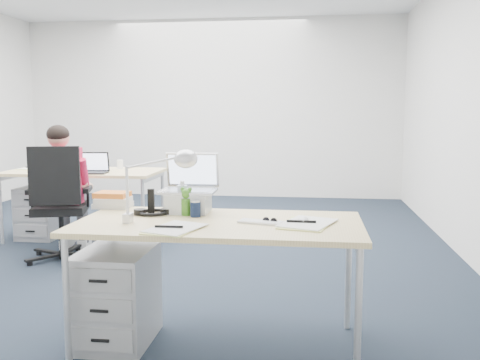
% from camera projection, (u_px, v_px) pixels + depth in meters
% --- Properties ---
extents(floor, '(7.00, 7.00, 0.00)m').
position_uv_depth(floor, '(145.00, 250.00, 5.23)').
color(floor, black).
rests_on(floor, ground).
extents(room, '(6.02, 7.02, 2.80)m').
position_uv_depth(room, '(141.00, 72.00, 5.02)').
color(room, silver).
rests_on(room, ground).
extents(desk_near, '(1.60, 0.80, 0.73)m').
position_uv_depth(desk_near, '(219.00, 230.00, 3.01)').
color(desk_near, '#D6BC7B').
rests_on(desk_near, ground).
extents(desk_far, '(1.60, 0.80, 0.73)m').
position_uv_depth(desk_far, '(84.00, 175.00, 5.64)').
color(desk_far, '#D6BC7B').
rests_on(desk_far, ground).
extents(office_chair, '(0.82, 0.82, 1.05)m').
position_uv_depth(office_chair, '(61.00, 228.00, 4.84)').
color(office_chair, black).
rests_on(office_chair, ground).
extents(seated_person, '(0.42, 0.69, 1.22)m').
position_uv_depth(seated_person, '(65.00, 190.00, 4.97)').
color(seated_person, '#C11B3F').
rests_on(seated_person, ground).
extents(drawer_pedestal_near, '(0.40, 0.50, 0.55)m').
position_uv_depth(drawer_pedestal_near, '(117.00, 296.00, 3.11)').
color(drawer_pedestal_near, '#9C9EA1').
rests_on(drawer_pedestal_near, ground).
extents(drawer_pedestal_far, '(0.40, 0.50, 0.55)m').
position_uv_depth(drawer_pedestal_far, '(42.00, 212.00, 5.75)').
color(drawer_pedestal_far, '#9C9EA1').
rests_on(drawer_pedestal_far, ground).
extents(silver_laptop, '(0.34, 0.27, 0.35)m').
position_uv_depth(silver_laptop, '(188.00, 184.00, 3.26)').
color(silver_laptop, silver).
rests_on(silver_laptop, desk_near).
extents(wireless_keyboard, '(0.27, 0.16, 0.01)m').
position_uv_depth(wireless_keyboard, '(261.00, 222.00, 2.96)').
color(wireless_keyboard, white).
rests_on(wireless_keyboard, desk_near).
extents(computer_mouse, '(0.07, 0.10, 0.04)m').
position_uv_depth(computer_mouse, '(303.00, 220.00, 2.95)').
color(computer_mouse, white).
rests_on(computer_mouse, desk_near).
extents(headphones, '(0.27, 0.23, 0.04)m').
position_uv_depth(headphones, '(153.00, 211.00, 3.20)').
color(headphones, black).
rests_on(headphones, desk_near).
extents(can_koozie, '(0.07, 0.07, 0.10)m').
position_uv_depth(can_koozie, '(196.00, 208.00, 3.13)').
color(can_koozie, '#131F3D').
rests_on(can_koozie, desk_near).
extents(water_bottle, '(0.08, 0.08, 0.20)m').
position_uv_depth(water_bottle, '(182.00, 197.00, 3.23)').
color(water_bottle, silver).
rests_on(water_bottle, desk_near).
extents(bear_figurine, '(0.10, 0.09, 0.17)m').
position_uv_depth(bear_figurine, '(186.00, 201.00, 3.17)').
color(bear_figurine, '#2B711E').
rests_on(bear_figurine, desk_near).
extents(book_stack, '(0.25, 0.21, 0.10)m').
position_uv_depth(book_stack, '(113.00, 200.00, 3.43)').
color(book_stack, silver).
rests_on(book_stack, desk_near).
extents(cordless_phone, '(0.04, 0.03, 0.15)m').
position_uv_depth(cordless_phone, '(151.00, 201.00, 3.25)').
color(cordless_phone, black).
rests_on(cordless_phone, desk_near).
extents(papers_left, '(0.30, 0.37, 0.01)m').
position_uv_depth(papers_left, '(173.00, 229.00, 2.78)').
color(papers_left, '#E6ED89').
rests_on(papers_left, desk_near).
extents(papers_right, '(0.33, 0.40, 0.01)m').
position_uv_depth(papers_right, '(306.00, 224.00, 2.91)').
color(papers_right, '#E6ED89').
rests_on(papers_right, desk_near).
extents(sunglasses, '(0.10, 0.07, 0.02)m').
position_uv_depth(sunglasses, '(270.00, 221.00, 2.96)').
color(sunglasses, black).
rests_on(sunglasses, desk_near).
extents(desk_lamp, '(0.39, 0.18, 0.43)m').
position_uv_depth(desk_lamp, '(150.00, 185.00, 2.92)').
color(desk_lamp, silver).
rests_on(desk_lamp, desk_near).
extents(dark_laptop, '(0.34, 0.33, 0.22)m').
position_uv_depth(dark_laptop, '(91.00, 162.00, 5.35)').
color(dark_laptop, black).
rests_on(dark_laptop, desk_far).
extents(far_cup, '(0.07, 0.07, 0.09)m').
position_uv_depth(far_cup, '(120.00, 164.00, 5.82)').
color(far_cup, white).
rests_on(far_cup, desk_far).
extents(far_papers, '(0.28, 0.35, 0.01)m').
position_uv_depth(far_papers, '(34.00, 168.00, 5.81)').
color(far_papers, white).
rests_on(far_papers, desk_far).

